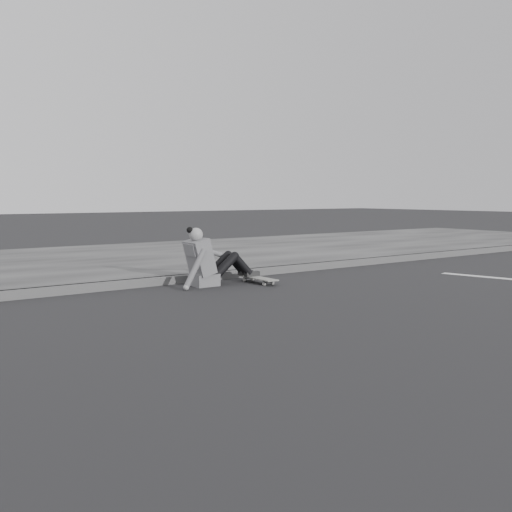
% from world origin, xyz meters
% --- Properties ---
extents(ground, '(80.00, 80.00, 0.00)m').
position_xyz_m(ground, '(0.00, 0.00, 0.00)').
color(ground, black).
rests_on(ground, ground).
extents(curb, '(24.00, 0.16, 0.12)m').
position_xyz_m(curb, '(0.00, 2.58, 0.06)').
color(curb, '#484848').
rests_on(curb, ground).
extents(sidewalk, '(24.00, 6.00, 0.12)m').
position_xyz_m(sidewalk, '(0.00, 5.60, 0.06)').
color(sidewalk, '#3B3B3B').
rests_on(sidewalk, ground).
extents(skateboard, '(0.20, 0.78, 0.09)m').
position_xyz_m(skateboard, '(-1.14, 1.89, 0.07)').
color(skateboard, gray).
rests_on(skateboard, ground).
extents(seated_woman, '(1.38, 0.46, 0.88)m').
position_xyz_m(seated_woman, '(-1.87, 2.13, 0.36)').
color(seated_woman, '#5A5A5D').
rests_on(seated_woman, ground).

